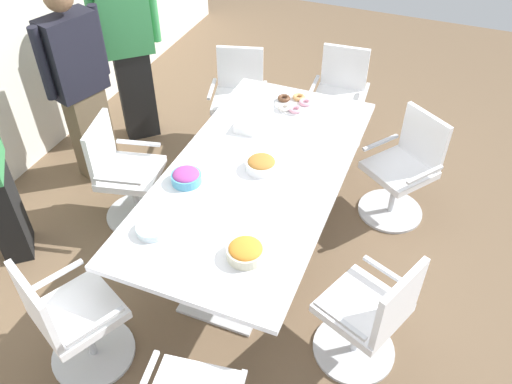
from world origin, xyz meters
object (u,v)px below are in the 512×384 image
object	(u,v)px
office_chair_1	(125,178)
person_standing_1	(80,84)
snack_bowl_chips_orange	(246,251)
office_chair_4	(368,318)
office_chair_6	(339,102)
plate_stack	(153,229)
conference_table	(256,184)
office_chair_5	(403,173)
person_standing_2	(128,43)
snack_bowl_pretzels	(261,164)
napkin_pile	(247,126)
snack_bowl_candy_mix	(186,177)
donut_platter	(293,104)
office_chair_2	(73,323)
office_chair_0	(239,103)

from	to	relation	value
office_chair_1	person_standing_1	distance (m)	0.89
snack_bowl_chips_orange	office_chair_4	bearing A→B (deg)	-82.74
office_chair_6	plate_stack	bearing A→B (deg)	72.95
conference_table	office_chair_5	bearing A→B (deg)	-49.61
office_chair_4	person_standing_2	distance (m)	3.21
snack_bowl_pretzels	snack_bowl_chips_orange	bearing A→B (deg)	-164.99
conference_table	napkin_pile	xyz separation A→B (m)	(0.45, 0.26, 0.16)
person_standing_2	office_chair_1	bearing A→B (deg)	74.52
snack_bowl_candy_mix	snack_bowl_chips_orange	xyz separation A→B (m)	(-0.48, -0.65, 0.00)
donut_platter	napkin_pile	distance (m)	0.52
snack_bowl_pretzels	office_chair_5	bearing A→B (deg)	-49.85
napkin_pile	snack_bowl_candy_mix	bearing A→B (deg)	168.89
conference_table	snack_bowl_candy_mix	distance (m)	0.53
office_chair_6	napkin_pile	size ratio (longest dim) A/B	5.54
snack_bowl_candy_mix	office_chair_2	bearing A→B (deg)	167.27
person_standing_1	person_standing_2	world-z (taller)	person_standing_2
plate_stack	office_chair_0	bearing A→B (deg)	8.86
conference_table	person_standing_1	distance (m)	1.76
office_chair_5	person_standing_2	distance (m)	2.68
conference_table	snack_bowl_pretzels	world-z (taller)	snack_bowl_pretzels
office_chair_1	snack_bowl_pretzels	world-z (taller)	office_chair_1
person_standing_2	donut_platter	size ratio (longest dim) A/B	6.08
office_chair_5	napkin_pile	world-z (taller)	office_chair_5
plate_stack	snack_bowl_candy_mix	bearing A→B (deg)	3.13
conference_table	office_chair_2	size ratio (longest dim) A/B	2.64
donut_platter	snack_bowl_pretzels	bearing A→B (deg)	-176.00
office_chair_1	office_chair_6	distance (m)	2.18
office_chair_4	person_standing_1	world-z (taller)	person_standing_1
conference_table	person_standing_1	xyz separation A→B (m)	(0.34, 1.71, 0.29)
office_chair_5	snack_bowl_chips_orange	world-z (taller)	office_chair_5
office_chair_5	office_chair_6	bearing A→B (deg)	-12.26
office_chair_4	office_chair_5	xyz separation A→B (m)	(1.50, 0.05, 0.00)
office_chair_4	person_standing_1	distance (m)	2.95
conference_table	plate_stack	world-z (taller)	plate_stack
office_chair_0	snack_bowl_chips_orange	xyz separation A→B (m)	(-2.08, -0.95, 0.39)
office_chair_1	office_chair_4	world-z (taller)	same
office_chair_2	office_chair_4	world-z (taller)	same
donut_platter	office_chair_5	bearing A→B (deg)	-96.10
office_chair_0	office_chair_1	size ratio (longest dim) A/B	1.00
office_chair_0	person_standing_1	size ratio (longest dim) A/B	0.52
office_chair_1	person_standing_1	xyz separation A→B (m)	(0.41, 0.60, 0.51)
conference_table	person_standing_2	xyz separation A→B (m)	(1.01, 1.65, 0.36)
snack_bowl_candy_mix	donut_platter	distance (m)	1.27
office_chair_0	donut_platter	bearing A→B (deg)	134.31
office_chair_0	napkin_pile	xyz separation A→B (m)	(-0.85, -0.45, 0.38)
conference_table	office_chair_5	xyz separation A→B (m)	(0.82, -0.96, -0.22)
person_standing_1	snack_bowl_candy_mix	bearing A→B (deg)	82.04
office_chair_6	napkin_pile	xyz separation A→B (m)	(-1.22, 0.45, 0.38)
office_chair_2	snack_bowl_candy_mix	size ratio (longest dim) A/B	4.33
conference_table	napkin_pile	distance (m)	0.54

